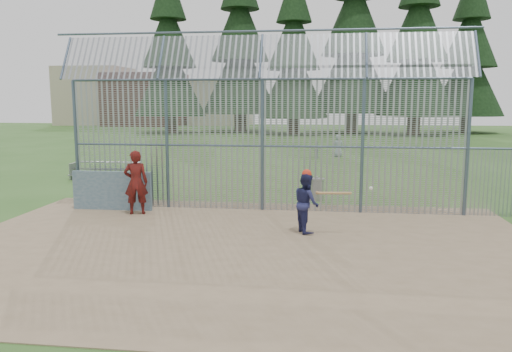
# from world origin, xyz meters

# --- Properties ---
(ground) EXTENTS (120.00, 120.00, 0.00)m
(ground) POSITION_xyz_m (0.00, 0.00, 0.00)
(ground) COLOR #2D511E
(ground) RESTS_ON ground
(dirt_infield) EXTENTS (14.00, 10.00, 0.02)m
(dirt_infield) POSITION_xyz_m (0.00, -0.50, 0.01)
(dirt_infield) COLOR #756047
(dirt_infield) RESTS_ON ground
(dugout_wall) EXTENTS (2.50, 0.12, 1.20)m
(dugout_wall) POSITION_xyz_m (-4.60, 2.90, 0.62)
(dugout_wall) COLOR #38566B
(dugout_wall) RESTS_ON dirt_infield
(batter) EXTENTS (0.82, 0.91, 1.53)m
(batter) POSITION_xyz_m (1.43, 1.00, 0.78)
(batter) COLOR #22244F
(batter) RESTS_ON dirt_infield
(onlooker) EXTENTS (0.79, 0.63, 1.91)m
(onlooker) POSITION_xyz_m (-3.65, 2.44, 0.97)
(onlooker) COLOR maroon
(onlooker) RESTS_ON dirt_infield
(bg_kid_standing) EXTENTS (0.75, 0.59, 1.35)m
(bg_kid_standing) POSITION_xyz_m (2.85, 18.92, 0.67)
(bg_kid_standing) COLOR gray
(bg_kid_standing) RESTS_ON ground
(bg_kid_seated) EXTENTS (0.61, 0.38, 0.97)m
(bg_kid_seated) POSITION_xyz_m (1.56, 17.93, 0.49)
(bg_kid_seated) COLOR slate
(bg_kid_seated) RESTS_ON ground
(batting_gear) EXTENTS (1.74, 0.49, 0.61)m
(batting_gear) POSITION_xyz_m (1.63, 0.95, 1.42)
(batting_gear) COLOR red
(batting_gear) RESTS_ON ground
(trash_can) EXTENTS (0.56, 0.56, 0.82)m
(trash_can) POSITION_xyz_m (1.65, 5.40, 0.38)
(trash_can) COLOR gray
(trash_can) RESTS_ON ground
(bleacher) EXTENTS (3.00, 0.95, 0.72)m
(bleacher) POSITION_xyz_m (-7.45, 8.79, 0.41)
(bleacher) COLOR gray
(bleacher) RESTS_ON ground
(backstop_fence) EXTENTS (20.09, 0.81, 5.30)m
(backstop_fence) POSITION_xyz_m (1.81, 3.43, 2.36)
(backstop_fence) COLOR #47566B
(backstop_fence) RESTS_ON ground
(conifer_row) EXTENTS (38.48, 12.26, 20.20)m
(conifer_row) POSITION_xyz_m (1.93, 41.51, 10.83)
(conifer_row) COLOR #332319
(conifer_row) RESTS_ON ground
(distant_buildings) EXTENTS (26.50, 10.50, 8.00)m
(distant_buildings) POSITION_xyz_m (-23.18, 56.49, 3.60)
(distant_buildings) COLOR brown
(distant_buildings) RESTS_ON ground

